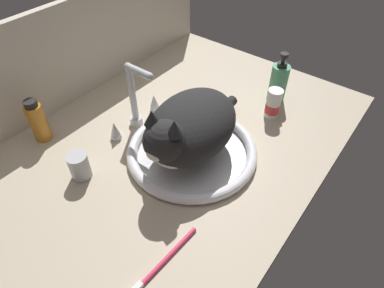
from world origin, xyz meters
TOP-DOWN VIEW (x-y plane):
  - countertop at (0.00, 0.00)cm, footprint 122.65×80.40cm
  - backsplash_wall at (0.00, 41.40)cm, footprint 122.65×2.40cm
  - sink_basin at (1.58, -6.94)cm, footprint 36.57×36.57cm
  - faucet at (1.58, 14.21)cm, footprint 20.20×10.97cm
  - cat at (-0.22, -7.06)cm, footprint 40.64×22.83cm
  - amber_bottle at (-19.93, 32.10)cm, footprint 4.77×4.77cm
  - soap_pump_bottle at (39.55, -13.41)cm, footprint 5.70×5.70cm
  - pill_bottle at (30.68, -16.53)cm, footprint 4.65×4.65cm
  - metal_jar at (-22.51, 11.34)cm, footprint 5.40×5.40cm
  - toothbrush at (-27.42, -21.87)cm, footprint 19.19×2.00cm

SIDE VIEW (x-z plane):
  - countertop at x=0.00cm, z-range 0.00..3.00cm
  - toothbrush at x=-27.42cm, z-range 2.76..4.46cm
  - sink_basin at x=1.58cm, z-range 2.84..5.77cm
  - metal_jar at x=-22.51cm, z-range 3.02..10.48cm
  - pill_bottle at x=30.68cm, z-range 2.65..12.48cm
  - amber_bottle at x=-19.93cm, z-range 2.64..16.21cm
  - soap_pump_bottle at x=39.55cm, z-range 1.19..18.39cm
  - faucet at x=1.58cm, z-range 0.52..21.88cm
  - cat at x=-0.22cm, z-range 4.54..23.50cm
  - backsplash_wall at x=0.00cm, z-range 0.00..34.25cm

